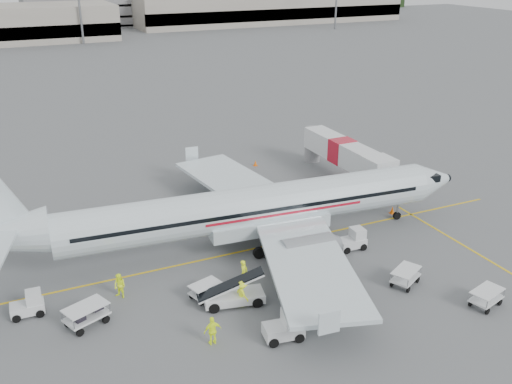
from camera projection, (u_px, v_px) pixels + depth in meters
The scene contains 23 objects.
ground at pixel (267, 246), 44.36m from camera, with size 360.00×360.00×0.00m, color #56595B.
stripe_lead at pixel (267, 246), 44.36m from camera, with size 44.00×0.20×0.01m, color yellow.
stripe_cross at pixel (479, 255), 43.05m from camera, with size 0.20×20.00×0.01m, color yellow.
terminal_east at pixel (267, 6), 191.05m from camera, with size 90.00×26.00×10.00m, color gray, non-canonical shape.
parking_garage at pixel (123, 1), 185.48m from camera, with size 62.00×24.00×14.00m, color slate, non-canonical shape.
treeline at pixel (39, 13), 189.95m from camera, with size 300.00×3.00×6.00m, color black, non-canonical shape.
aircraft at pixel (253, 180), 42.65m from camera, with size 38.78×30.40×10.69m, color silver, non-canonical shape.
jet_bridge at pixel (342, 159), 57.28m from camera, with size 2.84×15.15×3.98m, color silver, non-canonical shape.
belt_loader at pixel (234, 285), 36.51m from camera, with size 5.18×1.94×2.81m, color silver, non-canonical shape.
tug_fore at pixel (352, 239), 43.65m from camera, with size 2.12×1.21×1.64m, color silver, non-canonical shape.
tug_mid at pixel (283, 325), 33.34m from camera, with size 2.32×1.33×1.79m, color silver, non-canonical shape.
tug_aft at pixel (27, 304), 35.58m from camera, with size 2.03×1.16×1.57m, color silver, non-canonical shape.
cart_loaded_a at pixel (205, 291), 37.47m from camera, with size 2.04×1.20×1.06m, color silver, non-canonical shape.
cart_loaded_b at pixel (87, 316), 34.65m from camera, with size 2.57×1.52×1.34m, color silver, non-canonical shape.
cart_empty_a at pixel (405, 277), 38.95m from camera, with size 2.28×1.35×1.19m, color silver, non-canonical shape.
cart_empty_b at pixel (486, 298), 36.59m from camera, with size 2.24×1.33×1.17m, color silver, non-canonical shape.
cone_nose at pixel (392, 210), 49.82m from camera, with size 0.43×0.43×0.70m, color #F86108.
cone_port at pixel (255, 163), 61.14m from camera, with size 0.40×0.40×0.64m, color #F86108.
cone_stbd at pixel (273, 325), 34.39m from camera, with size 0.33×0.33×0.54m, color #F86108.
crew_a at pixel (244, 273), 38.79m from camera, with size 0.68×0.45×1.88m, color #DBF11D.
crew_b at pixel (120, 286), 37.39m from camera, with size 0.84×0.66×1.73m, color #DBF11D.
crew_c at pixel (242, 294), 36.48m from camera, with size 1.15×0.66×1.79m, color #DBF11D.
crew_d at pixel (213, 331), 32.86m from camera, with size 1.07×0.45×1.83m, color #DBF11D.
Camera 1 is at (-17.21, -35.38, 20.94)m, focal length 40.00 mm.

